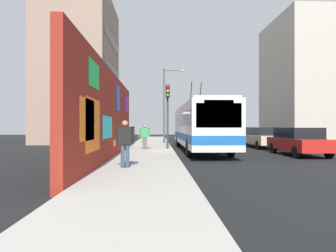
{
  "coord_description": "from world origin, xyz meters",
  "views": [
    {
      "loc": [
        -17.6,
        1.0,
        1.64
      ],
      "look_at": [
        2.36,
        0.28,
        1.68
      ],
      "focal_mm": 30.15,
      "sensor_mm": 36.0,
      "label": 1
    }
  ],
  "objects_px": {
    "parked_car_navy": "(240,135)",
    "pedestrian_near_wall": "(125,140)",
    "traffic_light": "(168,106)",
    "parked_car_red": "(298,141)",
    "city_bus": "(199,125)",
    "parked_car_champagne": "(261,137)",
    "pedestrian_midblock": "(145,135)",
    "parked_car_silver": "(224,133)",
    "street_lamp": "(166,100)"
  },
  "relations": [
    {
      "from": "parked_car_silver",
      "to": "pedestrian_midblock",
      "type": "height_order",
      "value": "pedestrian_midblock"
    },
    {
      "from": "pedestrian_midblock",
      "to": "traffic_light",
      "type": "xyz_separation_m",
      "value": [
        0.44,
        -1.52,
        1.95
      ]
    },
    {
      "from": "parked_car_navy",
      "to": "traffic_light",
      "type": "xyz_separation_m",
      "value": [
        -8.31,
        7.35,
        2.2
      ]
    },
    {
      "from": "parked_car_navy",
      "to": "parked_car_red",
      "type": "bearing_deg",
      "value": -180.0
    },
    {
      "from": "parked_car_navy",
      "to": "parked_car_silver",
      "type": "xyz_separation_m",
      "value": [
        6.42,
        0.0,
        -0.0
      ]
    },
    {
      "from": "parked_car_red",
      "to": "pedestrian_near_wall",
      "type": "xyz_separation_m",
      "value": [
        -5.5,
        9.21,
        0.33
      ]
    },
    {
      "from": "traffic_light",
      "to": "pedestrian_midblock",
      "type": "bearing_deg",
      "value": 106.02
    },
    {
      "from": "parked_car_navy",
      "to": "pedestrian_midblock",
      "type": "bearing_deg",
      "value": 134.59
    },
    {
      "from": "parked_car_silver",
      "to": "street_lamp",
      "type": "xyz_separation_m",
      "value": [
        -8.3,
        7.24,
        3.17
      ]
    },
    {
      "from": "parked_car_navy",
      "to": "pedestrian_near_wall",
      "type": "relative_size",
      "value": 2.56
    },
    {
      "from": "city_bus",
      "to": "pedestrian_midblock",
      "type": "xyz_separation_m",
      "value": [
        -0.64,
        3.67,
        -0.65
      ]
    },
    {
      "from": "parked_car_red",
      "to": "pedestrian_midblock",
      "type": "xyz_separation_m",
      "value": [
        2.67,
        8.87,
        0.25
      ]
    },
    {
      "from": "parked_car_red",
      "to": "traffic_light",
      "type": "height_order",
      "value": "traffic_light"
    },
    {
      "from": "parked_car_silver",
      "to": "pedestrian_near_wall",
      "type": "bearing_deg",
      "value": 158.47
    },
    {
      "from": "parked_car_red",
      "to": "parked_car_navy",
      "type": "bearing_deg",
      "value": 0.0
    },
    {
      "from": "parked_car_red",
      "to": "pedestrian_midblock",
      "type": "bearing_deg",
      "value": 73.25
    },
    {
      "from": "parked_car_red",
      "to": "traffic_light",
      "type": "relative_size",
      "value": 1.04
    },
    {
      "from": "parked_car_red",
      "to": "parked_car_silver",
      "type": "relative_size",
      "value": 1.04
    },
    {
      "from": "parked_car_champagne",
      "to": "traffic_light",
      "type": "relative_size",
      "value": 1.13
    },
    {
      "from": "pedestrian_near_wall",
      "to": "city_bus",
      "type": "bearing_deg",
      "value": -24.46
    },
    {
      "from": "parked_car_navy",
      "to": "parked_car_silver",
      "type": "distance_m",
      "value": 6.42
    },
    {
      "from": "parked_car_red",
      "to": "parked_car_silver",
      "type": "bearing_deg",
      "value": 0.0
    },
    {
      "from": "parked_car_silver",
      "to": "traffic_light",
      "type": "bearing_deg",
      "value": 153.47
    },
    {
      "from": "parked_car_champagne",
      "to": "street_lamp",
      "type": "relative_size",
      "value": 0.72
    },
    {
      "from": "parked_car_champagne",
      "to": "pedestrian_near_wall",
      "type": "xyz_separation_m",
      "value": [
        -11.29,
        9.21,
        0.32
      ]
    },
    {
      "from": "parked_car_navy",
      "to": "parked_car_silver",
      "type": "bearing_deg",
      "value": 0.0
    },
    {
      "from": "city_bus",
      "to": "parked_car_navy",
      "type": "xyz_separation_m",
      "value": [
        8.11,
        -5.2,
        -0.9
      ]
    },
    {
      "from": "parked_car_champagne",
      "to": "parked_car_navy",
      "type": "height_order",
      "value": "same"
    },
    {
      "from": "street_lamp",
      "to": "traffic_light",
      "type": "bearing_deg",
      "value": 179.05
    },
    {
      "from": "traffic_light",
      "to": "pedestrian_near_wall",
      "type": "bearing_deg",
      "value": 167.83
    },
    {
      "from": "pedestrian_midblock",
      "to": "traffic_light",
      "type": "relative_size",
      "value": 0.37
    },
    {
      "from": "traffic_light",
      "to": "parked_car_red",
      "type": "bearing_deg",
      "value": -112.92
    },
    {
      "from": "pedestrian_midblock",
      "to": "city_bus",
      "type": "bearing_deg",
      "value": -80.14
    },
    {
      "from": "city_bus",
      "to": "pedestrian_midblock",
      "type": "bearing_deg",
      "value": 99.86
    },
    {
      "from": "city_bus",
      "to": "street_lamp",
      "type": "height_order",
      "value": "street_lamp"
    },
    {
      "from": "parked_car_navy",
      "to": "traffic_light",
      "type": "relative_size",
      "value": 1.02
    },
    {
      "from": "pedestrian_midblock",
      "to": "street_lamp",
      "type": "xyz_separation_m",
      "value": [
        6.86,
        -1.63,
        2.92
      ]
    },
    {
      "from": "city_bus",
      "to": "parked_car_navy",
      "type": "relative_size",
      "value": 2.86
    },
    {
      "from": "city_bus",
      "to": "pedestrian_near_wall",
      "type": "bearing_deg",
      "value": 155.54
    },
    {
      "from": "pedestrian_near_wall",
      "to": "street_lamp",
      "type": "distance_m",
      "value": 15.42
    },
    {
      "from": "parked_car_red",
      "to": "traffic_light",
      "type": "bearing_deg",
      "value": 67.08
    },
    {
      "from": "parked_car_champagne",
      "to": "parked_car_silver",
      "type": "xyz_separation_m",
      "value": [
        12.04,
        0.0,
        -0.0
      ]
    },
    {
      "from": "city_bus",
      "to": "parked_car_silver",
      "type": "relative_size",
      "value": 2.93
    },
    {
      "from": "pedestrian_midblock",
      "to": "traffic_light",
      "type": "distance_m",
      "value": 2.51
    },
    {
      "from": "traffic_light",
      "to": "city_bus",
      "type": "bearing_deg",
      "value": -84.66
    },
    {
      "from": "city_bus",
      "to": "parked_car_champagne",
      "type": "relative_size",
      "value": 2.59
    },
    {
      "from": "pedestrian_midblock",
      "to": "street_lamp",
      "type": "distance_m",
      "value": 7.63
    },
    {
      "from": "pedestrian_near_wall",
      "to": "traffic_light",
      "type": "bearing_deg",
      "value": -12.17
    },
    {
      "from": "pedestrian_near_wall",
      "to": "parked_car_red",
      "type": "bearing_deg",
      "value": -59.16
    },
    {
      "from": "parked_car_silver",
      "to": "traffic_light",
      "type": "height_order",
      "value": "traffic_light"
    }
  ]
}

